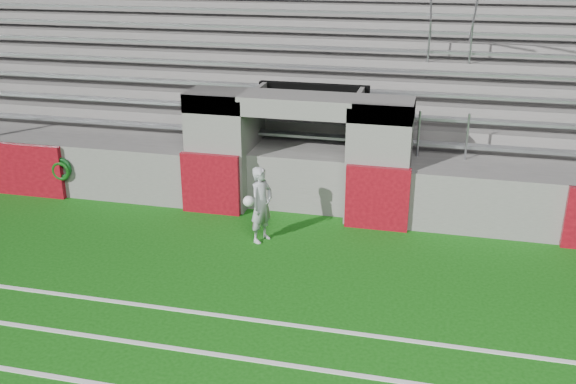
# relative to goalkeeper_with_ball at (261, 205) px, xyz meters

# --- Properties ---
(ground) EXTENTS (90.00, 90.00, 0.00)m
(ground) POSITION_rel_goalkeeper_with_ball_xyz_m (0.35, -1.84, -0.77)
(ground) COLOR #10510D
(ground) RESTS_ON ground
(stadium_structure) EXTENTS (26.00, 8.48, 5.42)m
(stadium_structure) POSITION_rel_goalkeeper_with_ball_xyz_m (0.35, 6.13, 0.72)
(stadium_structure) COLOR #64615E
(stadium_structure) RESTS_ON ground
(goalkeeper_with_ball) EXTENTS (0.56, 0.73, 1.54)m
(goalkeeper_with_ball) POSITION_rel_goalkeeper_with_ball_xyz_m (0.00, 0.00, 0.00)
(goalkeeper_with_ball) COLOR #A5A8AE
(goalkeeper_with_ball) RESTS_ON ground
(hose_coil) EXTENTS (0.50, 0.14, 0.54)m
(hose_coil) POSITION_rel_goalkeeper_with_ball_xyz_m (-5.05, 1.09, -0.05)
(hose_coil) COLOR #0B3B14
(hose_coil) RESTS_ON ground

